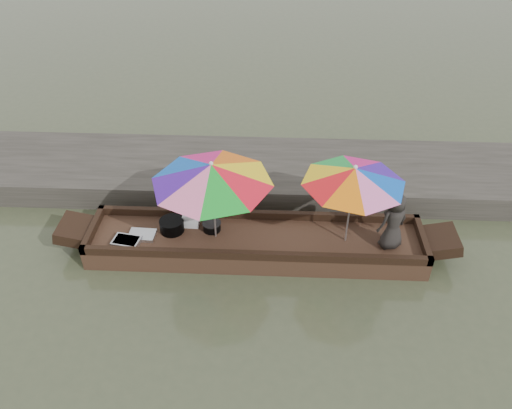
{
  "coord_description": "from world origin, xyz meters",
  "views": [
    {
      "loc": [
        0.31,
        -6.65,
        6.13
      ],
      "look_at": [
        0.0,
        0.1,
        1.0
      ],
      "focal_mm": 35.0,
      "sensor_mm": 36.0,
      "label": 1
    }
  ],
  "objects_px": {
    "umbrella_bow": "(214,201)",
    "vendor": "(394,221)",
    "tray_crayfish": "(127,242)",
    "supply_bag": "(191,219)",
    "tray_scallop": "(142,235)",
    "umbrella_stern": "(350,205)",
    "charcoal_grill": "(212,226)",
    "cooking_pot": "(172,226)",
    "boat_hull": "(256,245)"
  },
  "relations": [
    {
      "from": "boat_hull",
      "to": "vendor",
      "type": "relative_size",
      "value": 5.44
    },
    {
      "from": "charcoal_grill",
      "to": "umbrella_bow",
      "type": "relative_size",
      "value": 0.16
    },
    {
      "from": "supply_bag",
      "to": "boat_hull",
      "type": "bearing_deg",
      "value": -13.87
    },
    {
      "from": "umbrella_bow",
      "to": "vendor",
      "type": "bearing_deg",
      "value": -2.1
    },
    {
      "from": "tray_scallop",
      "to": "charcoal_grill",
      "type": "height_order",
      "value": "charcoal_grill"
    },
    {
      "from": "tray_crayfish",
      "to": "charcoal_grill",
      "type": "xyz_separation_m",
      "value": [
        1.44,
        0.44,
        0.03
      ]
    },
    {
      "from": "supply_bag",
      "to": "umbrella_bow",
      "type": "relative_size",
      "value": 0.14
    },
    {
      "from": "supply_bag",
      "to": "umbrella_bow",
      "type": "distance_m",
      "value": 0.85
    },
    {
      "from": "tray_scallop",
      "to": "umbrella_bow",
      "type": "xyz_separation_m",
      "value": [
        1.3,
        0.07,
        0.74
      ]
    },
    {
      "from": "cooking_pot",
      "to": "charcoal_grill",
      "type": "xyz_separation_m",
      "value": [
        0.71,
        0.05,
        -0.04
      ]
    },
    {
      "from": "boat_hull",
      "to": "charcoal_grill",
      "type": "height_order",
      "value": "charcoal_grill"
    },
    {
      "from": "boat_hull",
      "to": "cooking_pot",
      "type": "distance_m",
      "value": 1.54
    },
    {
      "from": "tray_scallop",
      "to": "vendor",
      "type": "distance_m",
      "value": 4.35
    },
    {
      "from": "vendor",
      "to": "umbrella_stern",
      "type": "relative_size",
      "value": 0.64
    },
    {
      "from": "vendor",
      "to": "umbrella_stern",
      "type": "bearing_deg",
      "value": -35.02
    },
    {
      "from": "tray_crayfish",
      "to": "tray_scallop",
      "type": "xyz_separation_m",
      "value": [
        0.22,
        0.2,
        -0.01
      ]
    },
    {
      "from": "cooking_pot",
      "to": "umbrella_bow",
      "type": "xyz_separation_m",
      "value": [
        0.79,
        -0.12,
        0.66
      ]
    },
    {
      "from": "tray_scallop",
      "to": "charcoal_grill",
      "type": "xyz_separation_m",
      "value": [
        1.21,
        0.24,
        0.04
      ]
    },
    {
      "from": "umbrella_stern",
      "to": "tray_scallop",
      "type": "bearing_deg",
      "value": -178.9
    },
    {
      "from": "tray_crayfish",
      "to": "umbrella_bow",
      "type": "bearing_deg",
      "value": 10.13
    },
    {
      "from": "cooking_pot",
      "to": "umbrella_stern",
      "type": "distance_m",
      "value": 3.15
    },
    {
      "from": "cooking_pot",
      "to": "charcoal_grill",
      "type": "relative_size",
      "value": 1.36
    },
    {
      "from": "supply_bag",
      "to": "tray_crayfish",
      "type": "bearing_deg",
      "value": -151.82
    },
    {
      "from": "tray_scallop",
      "to": "umbrella_bow",
      "type": "height_order",
      "value": "umbrella_bow"
    },
    {
      "from": "tray_crayfish",
      "to": "umbrella_stern",
      "type": "height_order",
      "value": "umbrella_stern"
    },
    {
      "from": "charcoal_grill",
      "to": "boat_hull",
      "type": "bearing_deg",
      "value": -12.08
    },
    {
      "from": "boat_hull",
      "to": "umbrella_stern",
      "type": "distance_m",
      "value": 1.84
    },
    {
      "from": "cooking_pot",
      "to": "supply_bag",
      "type": "distance_m",
      "value": 0.37
    },
    {
      "from": "cooking_pot",
      "to": "vendor",
      "type": "distance_m",
      "value": 3.84
    },
    {
      "from": "tray_scallop",
      "to": "supply_bag",
      "type": "height_order",
      "value": "supply_bag"
    },
    {
      "from": "cooking_pot",
      "to": "umbrella_stern",
      "type": "bearing_deg",
      "value": -2.17
    },
    {
      "from": "vendor",
      "to": "tray_scallop",
      "type": "bearing_deg",
      "value": -27.04
    },
    {
      "from": "boat_hull",
      "to": "charcoal_grill",
      "type": "relative_size",
      "value": 18.56
    },
    {
      "from": "tray_scallop",
      "to": "umbrella_stern",
      "type": "bearing_deg",
      "value": 1.1
    },
    {
      "from": "tray_scallop",
      "to": "charcoal_grill",
      "type": "bearing_deg",
      "value": 11.14
    },
    {
      "from": "boat_hull",
      "to": "supply_bag",
      "type": "bearing_deg",
      "value": 166.13
    },
    {
      "from": "umbrella_bow",
      "to": "umbrella_stern",
      "type": "xyz_separation_m",
      "value": [
        2.28,
        0.0,
        0.0
      ]
    },
    {
      "from": "cooking_pot",
      "to": "boat_hull",
      "type": "bearing_deg",
      "value": -4.44
    },
    {
      "from": "umbrella_bow",
      "to": "umbrella_stern",
      "type": "relative_size",
      "value": 1.2
    },
    {
      "from": "boat_hull",
      "to": "umbrella_bow",
      "type": "xyz_separation_m",
      "value": [
        -0.71,
        0.0,
        0.95
      ]
    },
    {
      "from": "charcoal_grill",
      "to": "vendor",
      "type": "height_order",
      "value": "vendor"
    },
    {
      "from": "cooking_pot",
      "to": "umbrella_bow",
      "type": "bearing_deg",
      "value": -8.36
    },
    {
      "from": "vendor",
      "to": "umbrella_bow",
      "type": "bearing_deg",
      "value": -28.58
    },
    {
      "from": "tray_crayfish",
      "to": "vendor",
      "type": "distance_m",
      "value": 4.57
    },
    {
      "from": "tray_crayfish",
      "to": "cooking_pot",
      "type": "bearing_deg",
      "value": 28.11
    },
    {
      "from": "umbrella_bow",
      "to": "cooking_pot",
      "type": "bearing_deg",
      "value": 171.64
    },
    {
      "from": "tray_crayfish",
      "to": "boat_hull",
      "type": "bearing_deg",
      "value": 6.95
    },
    {
      "from": "tray_scallop",
      "to": "supply_bag",
      "type": "distance_m",
      "value": 0.91
    },
    {
      "from": "tray_crayfish",
      "to": "supply_bag",
      "type": "xyz_separation_m",
      "value": [
        1.05,
        0.56,
        0.09
      ]
    },
    {
      "from": "boat_hull",
      "to": "tray_crayfish",
      "type": "xyz_separation_m",
      "value": [
        -2.23,
        -0.27,
        0.22
      ]
    }
  ]
}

